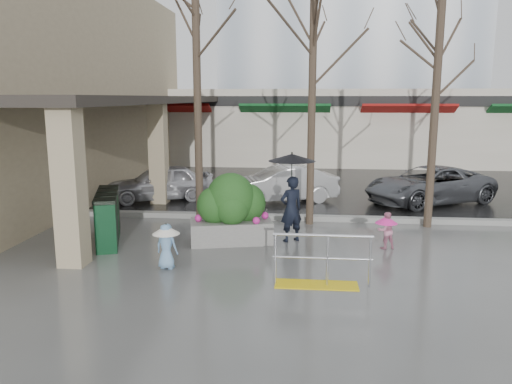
% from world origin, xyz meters
% --- Properties ---
extents(ground, '(120.00, 120.00, 0.00)m').
position_xyz_m(ground, '(0.00, 0.00, 0.00)').
color(ground, '#51514F').
rests_on(ground, ground).
extents(street_asphalt, '(120.00, 36.00, 0.01)m').
position_xyz_m(street_asphalt, '(0.00, 22.00, 0.01)').
color(street_asphalt, black).
rests_on(street_asphalt, ground).
extents(curb, '(120.00, 0.30, 0.15)m').
position_xyz_m(curb, '(0.00, 4.00, 0.07)').
color(curb, gray).
rests_on(curb, ground).
extents(near_building, '(6.00, 18.00, 8.00)m').
position_xyz_m(near_building, '(-9.00, 8.00, 4.00)').
color(near_building, tan).
rests_on(near_building, ground).
extents(canopy_slab, '(2.80, 18.00, 0.25)m').
position_xyz_m(canopy_slab, '(-4.80, 8.00, 3.62)').
color(canopy_slab, '#2D2823').
rests_on(canopy_slab, pillar_front).
extents(pillar_front, '(0.55, 0.55, 3.50)m').
position_xyz_m(pillar_front, '(-3.90, -0.50, 1.75)').
color(pillar_front, tan).
rests_on(pillar_front, ground).
extents(pillar_back, '(0.55, 0.55, 3.50)m').
position_xyz_m(pillar_back, '(-3.90, 6.00, 1.75)').
color(pillar_back, tan).
rests_on(pillar_back, ground).
extents(storefront_row, '(34.00, 6.74, 4.00)m').
position_xyz_m(storefront_row, '(2.00, 17.97, 2.01)').
color(storefront_row, beige).
rests_on(storefront_row, ground).
extents(handrail, '(1.90, 0.50, 1.03)m').
position_xyz_m(handrail, '(1.36, -1.20, 0.38)').
color(handrail, yellow).
rests_on(handrail, ground).
extents(tree_west, '(3.20, 3.20, 6.80)m').
position_xyz_m(tree_west, '(-2.00, 3.60, 5.08)').
color(tree_west, '#382B21').
rests_on(tree_west, ground).
extents(tree_midwest, '(3.20, 3.20, 7.00)m').
position_xyz_m(tree_midwest, '(1.20, 3.60, 5.23)').
color(tree_midwest, '#382B21').
rests_on(tree_midwest, ground).
extents(tree_mideast, '(3.20, 3.20, 6.50)m').
position_xyz_m(tree_mideast, '(4.50, 3.60, 4.86)').
color(tree_mideast, '#382B21').
rests_on(tree_mideast, ground).
extents(woman, '(1.18, 1.18, 2.26)m').
position_xyz_m(woman, '(0.72, 1.78, 1.33)').
color(woman, black).
rests_on(woman, ground).
extents(child_pink, '(0.54, 0.54, 0.89)m').
position_xyz_m(child_pink, '(3.00, 1.39, 0.52)').
color(child_pink, pink).
rests_on(child_pink, ground).
extents(child_blue, '(0.58, 0.58, 0.98)m').
position_xyz_m(child_blue, '(-1.84, -0.53, 0.59)').
color(child_blue, '#719EC9').
rests_on(child_blue, ground).
extents(planter, '(2.18, 1.44, 1.75)m').
position_xyz_m(planter, '(-0.77, 1.58, 0.84)').
color(planter, slate).
rests_on(planter, ground).
extents(news_boxes, '(1.21, 2.30, 1.26)m').
position_xyz_m(news_boxes, '(-3.85, 1.30, 0.63)').
color(news_boxes, '#0B3219').
rests_on(news_boxes, ground).
extents(car_a, '(3.98, 2.84, 1.26)m').
position_xyz_m(car_a, '(-4.02, 6.45, 0.63)').
color(car_a, '#BDBCC1').
rests_on(car_a, ground).
extents(car_b, '(4.05, 2.58, 1.26)m').
position_xyz_m(car_b, '(0.25, 6.59, 0.63)').
color(car_b, silver).
rests_on(car_b, ground).
extents(car_c, '(4.98, 3.98, 1.26)m').
position_xyz_m(car_c, '(5.29, 6.90, 0.63)').
color(car_c, '#5A5D62').
rests_on(car_c, ground).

